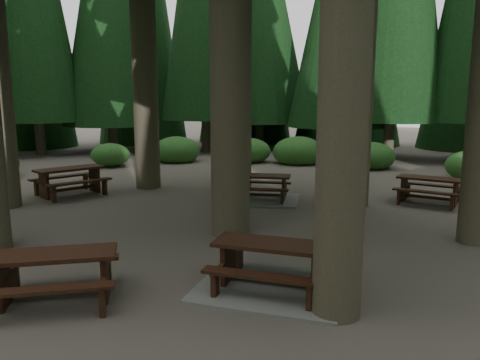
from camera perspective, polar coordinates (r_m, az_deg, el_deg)
The scene contains 7 objects.
ground at distance 10.60m, azimuth -5.48°, elevation -6.14°, with size 80.00×80.00×0.00m, color #564C45.
picnic_table_a at distance 7.40m, azimuth 3.79°, elevation -11.33°, with size 2.54×2.23×0.76m.
picnic_table_b at distance 15.07m, azimuth -20.02°, elevation 0.35°, with size 2.11×2.35×0.85m.
picnic_table_c at distance 13.53m, azimuth 2.44°, elevation -1.45°, with size 2.67×2.43×0.75m.
picnic_table_d at distance 14.12m, azimuth 22.09°, elevation -0.71°, with size 1.78×1.47×0.74m.
picnic_table_e at distance 7.37m, azimuth -21.65°, elevation -10.11°, with size 2.23×2.19×0.75m.
shrub_ring at distance 10.76m, azimuth -0.16°, elevation -3.64°, with size 23.86×24.64×1.49m.
Camera 1 is at (5.71, -8.43, 2.96)m, focal length 35.00 mm.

